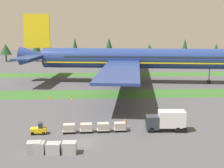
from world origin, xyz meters
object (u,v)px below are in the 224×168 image
(cargo_dolly_second, at_px, (86,127))
(cargo_dolly_lead, at_px, (69,128))
(cargo_dolly_fourth, at_px, (120,126))
(taxiway_marker_1, at_px, (72,98))
(catering_truck, at_px, (166,120))
(ground_crew_marshaller, at_px, (125,124))
(uld_container_0, at_px, (37,148))
(taxiway_marker_2, at_px, (70,95))
(baggage_tug, at_px, (39,129))
(uld_container_2, at_px, (69,148))
(airliner, at_px, (128,58))
(cargo_dolly_third, at_px, (103,127))
(uld_container_3, at_px, (54,148))
(uld_container_1, at_px, (34,148))
(taxiway_marker_0, at_px, (49,97))

(cargo_dolly_second, bearing_deg, cargo_dolly_lead, 90.00)
(cargo_dolly_fourth, height_order, taxiway_marker_1, cargo_dolly_fourth)
(catering_truck, xyz_separation_m, ground_crew_marshaller, (-6.96, 1.51, -1.01))
(cargo_dolly_fourth, height_order, uld_container_0, uld_container_0)
(catering_truck, distance_m, taxiway_marker_2, 33.74)
(baggage_tug, relative_size, catering_truck, 0.38)
(uld_container_2, xyz_separation_m, taxiway_marker_1, (-2.27, 33.48, -0.56))
(taxiway_marker_2, bearing_deg, baggage_tug, -95.82)
(taxiway_marker_1, bearing_deg, cargo_dolly_second, -79.93)
(cargo_dolly_second, height_order, ground_crew_marshaller, ground_crew_marshaller)
(ground_crew_marshaller, distance_m, taxiway_marker_1, 25.62)
(cargo_dolly_second, bearing_deg, airliner, -16.86)
(cargo_dolly_fourth, relative_size, ground_crew_marshaller, 1.31)
(cargo_dolly_lead, height_order, cargo_dolly_fourth, same)
(cargo_dolly_third, height_order, ground_crew_marshaller, ground_crew_marshaller)
(cargo_dolly_lead, bearing_deg, cargo_dolly_fourth, -90.00)
(cargo_dolly_third, bearing_deg, taxiway_marker_1, 13.40)
(airliner, bearing_deg, uld_container_3, -8.40)
(catering_truck, bearing_deg, cargo_dolly_second, 93.34)
(baggage_tug, xyz_separation_m, uld_container_1, (0.83, -8.27, 0.05))
(taxiway_marker_0, relative_size, taxiway_marker_2, 0.89)
(catering_truck, xyz_separation_m, uld_container_0, (-20.43, -8.83, -1.13))
(cargo_dolly_lead, bearing_deg, taxiway_marker_2, 1.14)
(baggage_tug, height_order, catering_truck, catering_truck)
(baggage_tug, height_order, ground_crew_marshaller, baggage_tug)
(airliner, height_order, ground_crew_marshaller, airliner)
(baggage_tug, height_order, uld_container_0, baggage_tug)
(cargo_dolly_third, xyz_separation_m, uld_container_2, (-5.01, -8.98, -0.08))
(cargo_dolly_lead, relative_size, taxiway_marker_0, 4.30)
(cargo_dolly_lead, bearing_deg, catering_truck, -92.15)
(baggage_tug, distance_m, ground_crew_marshaller, 14.89)
(ground_crew_marshaller, bearing_deg, cargo_dolly_fourth, -121.21)
(baggage_tug, xyz_separation_m, catering_truck, (21.70, 0.56, 1.14))
(baggage_tug, distance_m, taxiway_marker_1, 25.35)
(airliner, distance_m, taxiway_marker_1, 29.60)
(cargo_dolly_third, bearing_deg, uld_container_1, 128.46)
(uld_container_2, xyz_separation_m, uld_container_3, (-2.22, -0.04, -0.04))
(catering_truck, height_order, uld_container_3, catering_truck)
(cargo_dolly_lead, relative_size, uld_container_3, 1.14)
(uld_container_0, relative_size, uld_container_3, 1.00)
(cargo_dolly_fourth, bearing_deg, uld_container_2, 135.99)
(uld_container_1, xyz_separation_m, taxiway_marker_0, (-3.07, 34.80, -0.60))
(uld_container_1, bearing_deg, cargo_dolly_third, 41.60)
(cargo_dolly_second, height_order, taxiway_marker_1, cargo_dolly_second)
(uld_container_0, xyz_separation_m, uld_container_1, (-0.44, -0.00, 0.05))
(uld_container_3, distance_m, taxiway_marker_2, 36.97)
(airliner, xyz_separation_m, taxiway_marker_1, (-16.17, -23.62, -7.54))
(taxiway_marker_1, bearing_deg, cargo_dolly_lead, -86.58)
(airliner, height_order, taxiway_marker_2, airliner)
(cargo_dolly_second, relative_size, catering_truck, 0.32)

